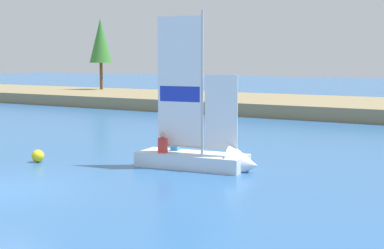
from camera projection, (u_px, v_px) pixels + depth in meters
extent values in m
plane|color=#2D609E|center=(5.00, 191.00, 16.59)|extent=(200.00, 200.00, 0.00)
cube|color=#897A56|center=(323.00, 106.00, 40.23)|extent=(80.00, 10.89, 0.87)
cylinder|color=brown|center=(101.00, 76.00, 54.07)|extent=(0.28, 0.28, 2.50)
cone|color=#387F33|center=(101.00, 41.00, 53.69)|extent=(2.10, 2.10, 4.08)
cube|color=silver|center=(192.00, 160.00, 20.11)|extent=(3.97, 1.85, 0.50)
cone|color=silver|center=(244.00, 165.00, 19.31)|extent=(1.10, 1.39, 1.29)
cylinder|color=#B7B7BC|center=(202.00, 83.00, 19.64)|extent=(0.08, 0.08, 4.89)
cube|color=white|center=(180.00, 81.00, 19.99)|extent=(1.70, 0.22, 4.47)
cube|color=#1E33B2|center=(180.00, 94.00, 20.04)|extent=(1.53, 0.21, 0.54)
cube|color=white|center=(221.00, 112.00, 19.46)|extent=(1.18, 0.16, 2.54)
cylinder|color=#B7B7BC|center=(180.00, 146.00, 20.25)|extent=(1.70, 0.25, 0.06)
cube|color=red|center=(163.00, 145.00, 20.18)|extent=(0.30, 0.23, 0.52)
sphere|color=tan|center=(163.00, 135.00, 20.14)|extent=(0.20, 0.20, 0.20)
cube|color=#338CCC|center=(175.00, 142.00, 20.67)|extent=(0.30, 0.23, 0.59)
sphere|color=tan|center=(175.00, 131.00, 20.62)|extent=(0.20, 0.20, 0.20)
sphere|color=yellow|center=(38.00, 156.00, 21.12)|extent=(0.46, 0.46, 0.46)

